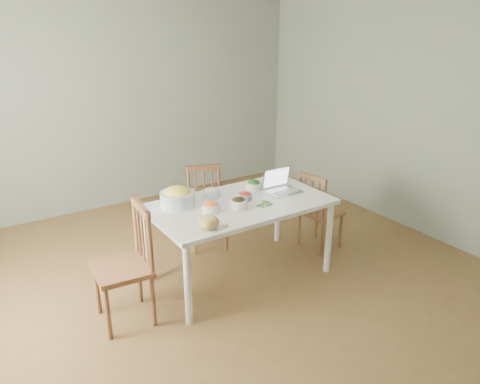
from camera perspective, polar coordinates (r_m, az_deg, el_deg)
floor at (r=4.39m, az=-1.97°, el=-11.46°), size 5.00×5.00×0.00m
wall_back at (r=6.07m, az=-14.73°, el=10.79°), size 5.00×0.00×2.70m
wall_right at (r=5.52m, az=20.88°, el=9.14°), size 0.00×5.00×2.70m
dining_table at (r=4.36m, az=-0.00°, el=-5.94°), size 1.63×0.92×0.77m
chair_far at (r=4.91m, az=-4.05°, el=-2.10°), size 0.48×0.47×0.87m
chair_left at (r=3.81m, az=-14.45°, el=-8.87°), size 0.46×0.48×1.00m
chair_right at (r=4.96m, az=9.98°, el=-2.22°), size 0.41×0.42×0.86m
bread_boule at (r=3.67m, az=-3.93°, el=-3.74°), size 0.22×0.22×0.11m
butter_stick at (r=3.69m, az=-2.28°, el=-4.32°), size 0.11×0.04×0.03m
bowl_squash at (r=4.12m, az=-7.74°, el=-0.59°), size 0.40×0.40×0.18m
bowl_carrot at (r=3.98m, az=-3.67°, el=-1.90°), size 0.17×0.17×0.09m
bowl_onion at (r=4.31m, az=-3.56°, el=-0.06°), size 0.17×0.17×0.09m
bowl_mushroom at (r=4.04m, az=-0.18°, el=-1.38°), size 0.17×0.17×0.10m
bowl_redpep at (r=4.23m, az=0.57°, el=-0.50°), size 0.17×0.17×0.08m
bowl_broccoli at (r=4.48m, az=1.70°, el=0.87°), size 0.20×0.20×0.10m
flatbread at (r=4.65m, az=1.51°, el=1.11°), size 0.21×0.21×0.02m
basil_bunch at (r=4.15m, az=2.90°, el=-1.43°), size 0.19×0.19×0.02m
laptop at (r=4.41m, az=5.49°, el=1.28°), size 0.32×0.26×0.22m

